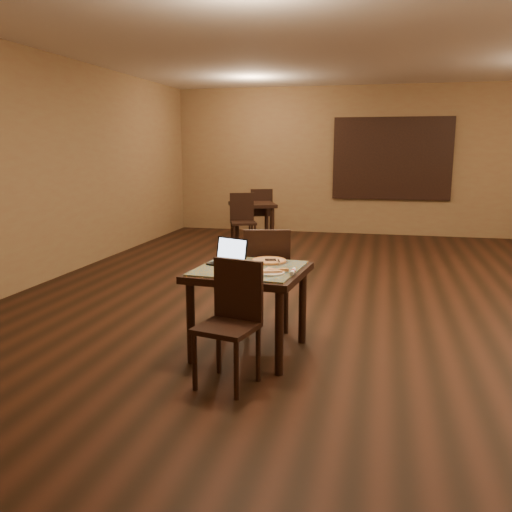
% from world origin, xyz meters
% --- Properties ---
extents(ground, '(10.00, 10.00, 0.00)m').
position_xyz_m(ground, '(0.00, 0.00, 0.00)').
color(ground, black).
rests_on(ground, ground).
extents(wall_back, '(8.00, 0.02, 3.00)m').
position_xyz_m(wall_back, '(0.00, 5.00, 1.50)').
color(wall_back, olive).
rests_on(wall_back, ground).
extents(wall_front, '(8.00, 0.02, 3.00)m').
position_xyz_m(wall_front, '(0.00, -5.00, 1.50)').
color(wall_front, olive).
rests_on(wall_front, ground).
extents(wall_left, '(0.02, 10.00, 3.00)m').
position_xyz_m(wall_left, '(-4.00, 0.00, 1.50)').
color(wall_left, olive).
rests_on(wall_left, ground).
extents(ceiling, '(8.00, 10.00, 0.02)m').
position_xyz_m(ceiling, '(0.00, 0.00, 3.00)').
color(ceiling, silver).
rests_on(ceiling, wall_back).
extents(mural, '(2.34, 0.05, 1.64)m').
position_xyz_m(mural, '(0.50, 4.96, 1.55)').
color(mural, '#265A8B').
rests_on(mural, wall_back).
extents(tiled_table, '(1.00, 1.00, 0.76)m').
position_xyz_m(tiled_table, '(-0.72, -2.05, 0.66)').
color(tiled_table, black).
rests_on(tiled_table, ground).
extents(chair_main_near, '(0.49, 0.49, 0.94)m').
position_xyz_m(chair_main_near, '(-0.70, -2.67, 0.53)').
color(chair_main_near, black).
rests_on(chair_main_near, ground).
extents(chair_main_far, '(0.53, 0.53, 1.01)m').
position_xyz_m(chair_main_far, '(-0.70, -1.44, 0.57)').
color(chair_main_far, black).
rests_on(chair_main_far, ground).
extents(laptop, '(0.38, 0.36, 0.22)m').
position_xyz_m(laptop, '(-0.92, -1.95, 0.82)').
color(laptop, black).
rests_on(laptop, tiled_table).
extents(plate, '(0.24, 0.24, 0.01)m').
position_xyz_m(plate, '(-0.50, -2.23, 0.77)').
color(plate, white).
rests_on(plate, tiled_table).
extents(pizza_slice, '(0.27, 0.27, 0.02)m').
position_xyz_m(pizza_slice, '(-0.50, -2.23, 0.79)').
color(pizza_slice, beige).
rests_on(pizza_slice, plate).
extents(pizza_pan, '(0.33, 0.33, 0.01)m').
position_xyz_m(pizza_pan, '(-0.60, -1.81, 0.77)').
color(pizza_pan, silver).
rests_on(pizza_pan, tiled_table).
extents(pizza_whole, '(0.31, 0.31, 0.02)m').
position_xyz_m(pizza_whole, '(-0.60, -1.81, 0.78)').
color(pizza_whole, beige).
rests_on(pizza_whole, pizza_pan).
extents(spatula, '(0.16, 0.25, 0.01)m').
position_xyz_m(spatula, '(-0.58, -1.83, 0.79)').
color(spatula, silver).
rests_on(spatula, pizza_whole).
extents(napkin_roll, '(0.04, 0.16, 0.04)m').
position_xyz_m(napkin_roll, '(-0.32, -2.19, 0.78)').
color(napkin_roll, white).
rests_on(napkin_roll, tiled_table).
extents(other_table_b, '(1.06, 1.06, 0.76)m').
position_xyz_m(other_table_b, '(-2.00, 3.32, 0.63)').
color(other_table_b, black).
rests_on(other_table_b, ground).
extents(other_table_b_chair_near, '(0.55, 0.55, 0.98)m').
position_xyz_m(other_table_b_chair_near, '(-2.03, 2.74, 0.56)').
color(other_table_b_chair_near, black).
rests_on(other_table_b_chair_near, ground).
extents(other_table_b_chair_far, '(0.55, 0.55, 0.98)m').
position_xyz_m(other_table_b_chair_far, '(-1.97, 3.90, 0.56)').
color(other_table_b_chair_far, black).
rests_on(other_table_b_chair_far, ground).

